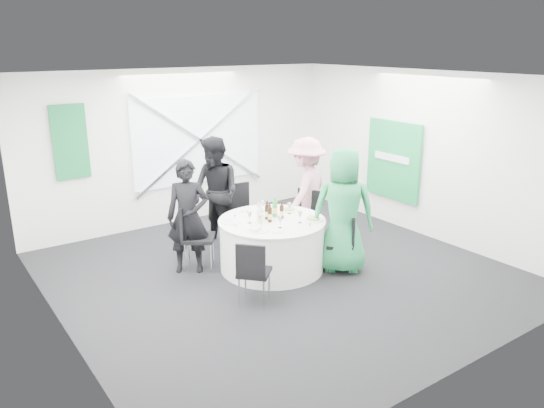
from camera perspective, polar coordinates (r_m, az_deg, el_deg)
floor at (r=7.80m, az=0.85°, el=-7.39°), size 6.00×6.00×0.00m
ceiling at (r=7.12m, az=0.96°, el=13.60°), size 6.00×6.00×0.00m
wall_back at (r=9.86m, az=-9.49°, el=6.13°), size 6.00×0.00×6.00m
wall_front at (r=5.33m, az=20.33°, el=-4.13°), size 6.00×0.00×6.00m
wall_left at (r=6.14m, az=-22.38°, el=-1.61°), size 0.00×6.00×6.00m
wall_right at (r=9.38m, az=15.94°, el=5.15°), size 0.00×6.00×6.00m
window_panel at (r=9.94m, az=-7.85°, el=6.87°), size 2.60×0.03×1.60m
window_brace_a at (r=9.90m, az=-7.74°, el=6.84°), size 2.63×0.05×1.84m
window_brace_b at (r=9.90m, az=-7.74°, el=6.84°), size 2.63×0.05×1.84m
green_banner at (r=9.09m, az=-20.89°, el=6.25°), size 0.55×0.04×1.20m
green_sign at (r=9.75m, az=12.90°, el=4.61°), size 0.05×1.20×1.40m
banquet_table at (r=7.80m, az=0.00°, el=-4.35°), size 1.56×1.56×0.76m
chair_back at (r=8.66m, az=-3.45°, el=-0.63°), size 0.52×0.53×1.02m
chair_back_left at (r=7.81m, az=-8.58°, el=-2.95°), size 0.63×0.63×0.99m
chair_back_right at (r=8.59m, az=3.63°, el=-1.13°), size 0.57×0.56×0.94m
chair_front_right at (r=7.77m, az=7.83°, el=-3.73°), size 0.54×0.54×0.85m
chair_front_left at (r=6.69m, az=-2.09°, el=-6.97°), size 0.56×0.55×0.86m
person_man_back_left at (r=7.68m, az=-9.02°, el=-1.37°), size 0.72×0.66×1.66m
person_man_back at (r=8.54m, az=-6.10°, el=1.17°), size 0.63×0.95×1.81m
person_woman_pink at (r=8.74m, az=3.68°, el=1.45°), size 1.25×1.01×1.76m
person_woman_green at (r=7.64m, az=7.67°, el=-0.72°), size 1.06×1.01×1.83m
plate_back at (r=8.13m, az=-1.64°, el=-0.58°), size 0.26×0.26×0.01m
plate_back_left at (r=7.59m, az=-4.47°, el=-1.92°), size 0.27×0.27×0.01m
plate_back_right at (r=8.10m, az=1.87°, el=-0.59°), size 0.25×0.25×0.04m
plate_front_right at (r=7.68m, az=4.43°, el=-1.63°), size 0.28×0.28×0.04m
plate_front_left at (r=7.24m, az=-1.41°, el=-2.83°), size 0.29×0.29×0.01m
napkin at (r=7.19m, az=-1.83°, el=-2.71°), size 0.19×0.17×0.05m
beer_bottle_a at (r=7.67m, az=-0.56°, el=-0.92°), size 0.06×0.06×0.27m
beer_bottle_b at (r=7.69m, az=-0.53°, el=-0.84°), size 0.06×0.06×0.27m
beer_bottle_c at (r=7.72m, az=1.05°, el=-0.85°), size 0.06×0.06×0.25m
beer_bottle_d at (r=7.55m, az=-0.22°, el=-1.20°), size 0.06×0.06×0.27m
green_water_bottle at (r=7.78m, az=0.31°, el=-0.53°), size 0.08×0.08×0.30m
clear_water_bottle at (r=7.52m, az=-1.32°, el=-1.26°), size 0.08×0.08×0.27m
wine_glass_a at (r=7.89m, az=-1.46°, el=-0.24°), size 0.07×0.07×0.17m
wine_glass_b at (r=7.52m, az=3.05°, el=-1.13°), size 0.07×0.07×0.17m
wine_glass_c at (r=7.31m, az=0.89°, el=-1.65°), size 0.07×0.07×0.17m
wine_glass_d at (r=7.92m, az=1.89°, el=-0.18°), size 0.07×0.07×0.17m
wine_glass_e at (r=8.02m, az=-1.00°, el=0.06°), size 0.07×0.07×0.17m
wine_glass_f at (r=7.33m, az=-1.19°, el=-1.59°), size 0.07×0.07×0.17m
wine_glass_g at (r=7.50m, az=-2.43°, el=-1.16°), size 0.07×0.07×0.17m
fork_a at (r=7.85m, az=-4.03°, el=-1.30°), size 0.10×0.13×0.01m
knife_a at (r=7.44m, az=-3.94°, el=-2.35°), size 0.08×0.14×0.01m
fork_b at (r=7.25m, az=-2.77°, el=-2.85°), size 0.10×0.13×0.01m
knife_b at (r=7.13m, az=0.58°, el=-3.17°), size 0.12×0.12×0.01m
fork_c at (r=8.18m, az=-1.50°, el=-0.49°), size 0.15×0.02×0.01m
knife_c at (r=8.04m, az=-3.08°, el=-0.82°), size 0.15×0.02×0.01m
fork_d at (r=7.49m, az=4.10°, el=-2.21°), size 0.11×0.13×0.01m
knife_d at (r=7.82m, az=4.09°, el=-1.36°), size 0.10×0.13×0.01m
fork_e at (r=8.12m, az=2.43°, el=-0.65°), size 0.10×0.13×0.01m
knife_e at (r=8.22m, az=0.26°, el=-0.41°), size 0.10×0.13×0.01m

